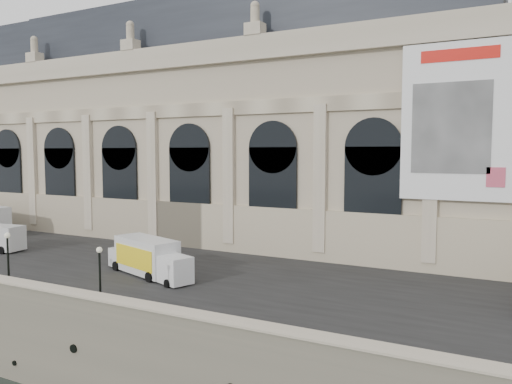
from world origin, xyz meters
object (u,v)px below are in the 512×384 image
van_c (164,267)px  box_truck (144,256)px  lamp_left (8,260)px  lamp_right (100,276)px

van_c → box_truck: size_ratio=0.67×
van_c → box_truck: box_truck is taller
lamp_left → lamp_right: 9.58m
lamp_right → box_truck: bearing=110.7°
van_c → lamp_left: 11.97m
box_truck → lamp_left: (-6.49, -8.22, 0.55)m
box_truck → lamp_left: lamp_left is taller
box_truck → lamp_right: bearing=-69.3°
box_truck → lamp_left: bearing=-128.3°
box_truck → lamp_right: (3.09, -8.19, 0.41)m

